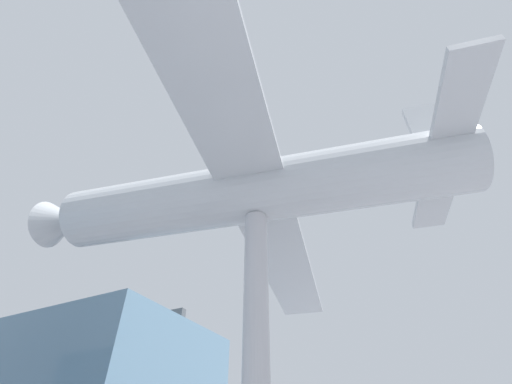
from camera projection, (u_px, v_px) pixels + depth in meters
name	position (u px, v px, depth m)	size (l,w,h in m)	color
support_pylon_central	(256.00, 345.00, 7.41)	(0.60, 0.60, 6.69)	#B7B7BC
suspended_airplane	(248.00, 193.00, 10.12)	(20.70, 13.73, 3.23)	#B2B7BC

